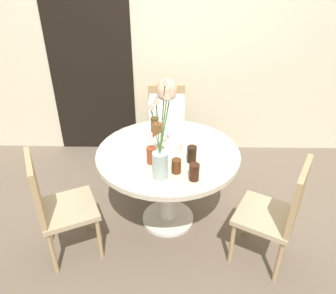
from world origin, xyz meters
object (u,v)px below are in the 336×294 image
object	(u,v)px
flower_vase	(161,151)
drink_glass_0	(151,155)
drink_glass_5	(176,166)
chair_left_flank	(55,203)
person_guest	(167,132)
drink_glass_1	(192,154)
drink_glass_3	(194,172)
drink_glass_4	(157,130)
chair_near_front	(279,210)
birthday_cake	(168,145)
side_plate	(191,132)
drink_glass_2	(155,125)
chair_right_flank	(167,124)

from	to	relation	value
flower_vase	drink_glass_0	world-z (taller)	flower_vase
drink_glass_0	drink_glass_5	xyz separation A→B (m)	(0.18, -0.12, -0.01)
chair_left_flank	person_guest	size ratio (longest dim) A/B	0.85
drink_glass_1	drink_glass_3	xyz separation A→B (m)	(0.01, -0.22, -0.00)
drink_glass_3	drink_glass_4	bearing A→B (deg)	114.94
chair_left_flank	drink_glass_3	xyz separation A→B (m)	(0.99, 0.02, 0.27)
flower_vase	drink_glass_1	size ratio (longest dim) A/B	5.46
chair_near_front	person_guest	world-z (taller)	person_guest
flower_vase	drink_glass_0	size ratio (longest dim) A/B	5.47
drink_glass_1	drink_glass_0	bearing A→B (deg)	-176.66
drink_glass_0	drink_glass_1	size ratio (longest dim) A/B	1.00
drink_glass_1	drink_glass_4	xyz separation A→B (m)	(-0.27, 0.37, -0.00)
birthday_cake	side_plate	world-z (taller)	birthday_cake
drink_glass_2	drink_glass_3	bearing A→B (deg)	-66.73
flower_vase	drink_glass_5	size ratio (longest dim) A/B	6.63
side_plate	drink_glass_4	xyz separation A→B (m)	(-0.29, -0.09, 0.06)
chair_right_flank	chair_left_flank	xyz separation A→B (m)	(-0.78, -1.27, 0.00)
chair_left_flank	drink_glass_0	bearing A→B (deg)	-97.36
side_plate	drink_glass_5	bearing A→B (deg)	-102.12
drink_glass_1	person_guest	size ratio (longest dim) A/B	0.12
side_plate	drink_glass_1	xyz separation A→B (m)	(-0.02, -0.46, 0.06)
birthday_cake	drink_glass_3	world-z (taller)	birthday_cake
chair_right_flank	drink_glass_4	distance (m)	0.72
drink_glass_0	drink_glass_3	distance (m)	0.37
drink_glass_3	side_plate	bearing A→B (deg)	89.20
drink_glass_1	drink_glass_2	bearing A→B (deg)	121.72
chair_near_front	drink_glass_1	xyz separation A→B (m)	(-0.60, 0.29, 0.27)
flower_vase	drink_glass_5	world-z (taller)	flower_vase
flower_vase	chair_right_flank	bearing A→B (deg)	89.30
chair_right_flank	flower_vase	world-z (taller)	flower_vase
chair_right_flank	drink_glass_3	xyz separation A→B (m)	(0.21, -1.26, 0.27)
chair_right_flank	drink_glass_4	size ratio (longest dim) A/B	7.09
chair_left_flank	drink_glass_3	bearing A→B (deg)	-114.27
chair_right_flank	drink_glass_3	world-z (taller)	chair_right_flank
birthday_cake	person_guest	xyz separation A→B (m)	(-0.02, 0.72, -0.27)
flower_vase	drink_glass_2	bearing A→B (deg)	96.45
chair_right_flank	drink_glass_4	world-z (taller)	chair_right_flank
drink_glass_3	chair_right_flank	bearing A→B (deg)	99.52
chair_near_front	drink_glass_2	xyz separation A→B (m)	(-0.90, 0.77, 0.28)
drink_glass_5	person_guest	xyz separation A→B (m)	(-0.09, 1.02, -0.27)
drink_glass_4	drink_glass_1	bearing A→B (deg)	-53.98
chair_near_front	flower_vase	distance (m)	0.93
birthday_cake	drink_glass_2	size ratio (longest dim) A/B	1.78
drink_glass_0	chair_near_front	bearing A→B (deg)	-17.04
drink_glass_4	flower_vase	bearing A→B (deg)	-84.81
chair_near_front	drink_glass_5	xyz separation A→B (m)	(-0.72, 0.15, 0.26)
flower_vase	side_plate	bearing A→B (deg)	70.29
flower_vase	person_guest	xyz separation A→B (m)	(0.02, 1.07, -0.43)
chair_near_front	side_plate	size ratio (longest dim) A/B	4.44
drink_glass_2	drink_glass_5	xyz separation A→B (m)	(0.18, -0.62, -0.01)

